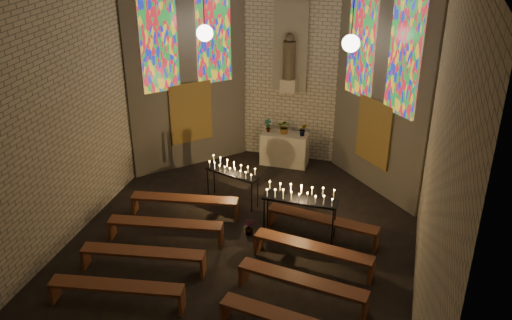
# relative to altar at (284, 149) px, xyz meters

# --- Properties ---
(floor) EXTENTS (12.00, 12.00, 0.00)m
(floor) POSITION_rel_altar_xyz_m (0.00, -5.45, -0.50)
(floor) COLOR black
(floor) RESTS_ON ground
(room) EXTENTS (8.22, 12.43, 7.00)m
(room) POSITION_rel_altar_xyz_m (-0.00, -2.08, 3.22)
(room) COLOR beige
(room) RESTS_ON ground
(altar) EXTENTS (1.40, 0.60, 1.00)m
(altar) POSITION_rel_altar_xyz_m (0.00, 0.00, 0.00)
(altar) COLOR beige
(altar) RESTS_ON ground
(flower_vase_left) EXTENTS (0.24, 0.18, 0.41)m
(flower_vase_left) POSITION_rel_altar_xyz_m (-0.52, -0.01, 0.71)
(flower_vase_left) COLOR #4C723F
(flower_vase_left) RESTS_ON altar
(flower_vase_center) EXTENTS (0.40, 0.35, 0.44)m
(flower_vase_center) POSITION_rel_altar_xyz_m (-0.01, -0.00, 0.72)
(flower_vase_center) COLOR #4C723F
(flower_vase_center) RESTS_ON altar
(flower_vase_right) EXTENTS (0.25, 0.22, 0.40)m
(flower_vase_right) POSITION_rel_altar_xyz_m (0.55, -0.01, 0.70)
(flower_vase_right) COLOR #4C723F
(flower_vase_right) RESTS_ON altar
(aisle_flower_pot) EXTENTS (0.28, 0.28, 0.38)m
(aisle_flower_pot) POSITION_rel_altar_xyz_m (0.06, -3.99, -0.31)
(aisle_flower_pot) COLOR #4C723F
(aisle_flower_pot) RESTS_ON ground
(votive_stand_left) EXTENTS (1.55, 0.80, 1.11)m
(votive_stand_left) POSITION_rel_altar_xyz_m (-0.81, -2.62, 0.45)
(votive_stand_left) COLOR black
(votive_stand_left) RESTS_ON ground
(votive_stand_right) EXTENTS (1.78, 0.44, 1.30)m
(votive_stand_right) POSITION_rel_altar_xyz_m (1.24, -3.74, 0.62)
(votive_stand_right) COLOR black
(votive_stand_right) RESTS_ON ground
(pew_left_0) EXTENTS (2.76, 0.80, 0.52)m
(pew_left_0) POSITION_rel_altar_xyz_m (-1.78, -3.59, -0.07)
(pew_left_0) COLOR brown
(pew_left_0) RESTS_ON ground
(pew_right_0) EXTENTS (2.76, 0.80, 0.52)m
(pew_right_0) POSITION_rel_altar_xyz_m (1.78, -3.59, -0.07)
(pew_right_0) COLOR brown
(pew_right_0) RESTS_ON ground
(pew_left_1) EXTENTS (2.76, 0.80, 0.52)m
(pew_left_1) POSITION_rel_altar_xyz_m (-1.78, -4.79, -0.07)
(pew_left_1) COLOR brown
(pew_left_1) RESTS_ON ground
(pew_right_1) EXTENTS (2.76, 0.80, 0.52)m
(pew_right_1) POSITION_rel_altar_xyz_m (1.78, -4.79, -0.07)
(pew_right_1) COLOR brown
(pew_right_1) RESTS_ON ground
(pew_left_2) EXTENTS (2.76, 0.80, 0.52)m
(pew_left_2) POSITION_rel_altar_xyz_m (-1.78, -5.99, -0.07)
(pew_left_2) COLOR brown
(pew_left_2) RESTS_ON ground
(pew_right_2) EXTENTS (2.76, 0.80, 0.52)m
(pew_right_2) POSITION_rel_altar_xyz_m (1.78, -5.99, -0.07)
(pew_right_2) COLOR brown
(pew_right_2) RESTS_ON ground
(pew_left_3) EXTENTS (2.76, 0.80, 0.52)m
(pew_left_3) POSITION_rel_altar_xyz_m (-1.78, -7.19, -0.07)
(pew_left_3) COLOR brown
(pew_left_3) RESTS_ON ground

